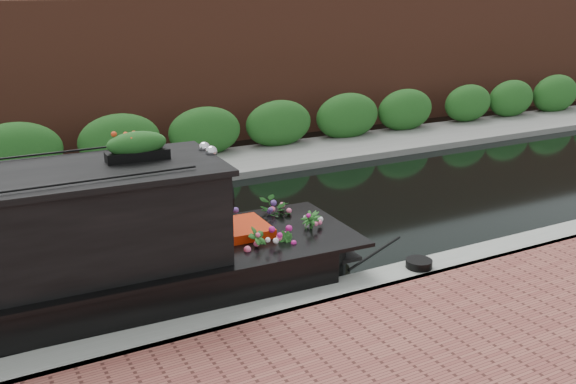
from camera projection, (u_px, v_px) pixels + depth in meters
name	position (u px, v px, depth m)	size (l,w,h in m)	color
ground	(197.00, 238.00, 11.46)	(80.00, 80.00, 0.00)	black
near_bank_coping	(284.00, 318.00, 8.69)	(40.00, 0.60, 0.50)	gray
far_bank_path	(134.00, 179.00, 14.99)	(40.00, 2.40, 0.34)	slate
far_hedge	(124.00, 170.00, 15.74)	(40.00, 1.10, 2.80)	#21571D
far_brick_wall	(104.00, 152.00, 17.50)	(40.00, 1.00, 8.00)	brown
rope_fender	(335.00, 249.00, 10.52)	(0.36, 0.36, 0.39)	brown
coiled_mooring_rope	(419.00, 264.00, 9.65)	(0.40, 0.40, 0.12)	black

